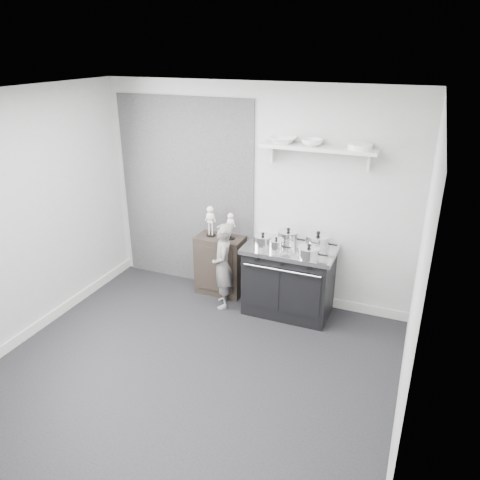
# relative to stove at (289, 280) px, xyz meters

# --- Properties ---
(ground) EXTENTS (4.00, 4.00, 0.00)m
(ground) POSITION_rel_stove_xyz_m (-0.59, -1.48, -0.44)
(ground) COLOR black
(ground) RESTS_ON ground
(room_shell) EXTENTS (4.02, 3.62, 2.71)m
(room_shell) POSITION_rel_stove_xyz_m (-0.67, -1.33, 1.20)
(room_shell) COLOR beige
(room_shell) RESTS_ON ground
(wall_shelf) EXTENTS (1.30, 0.26, 0.24)m
(wall_shelf) POSITION_rel_stove_xyz_m (0.21, 0.20, 1.57)
(wall_shelf) COLOR silver
(wall_shelf) RESTS_ON room_shell
(stove) EXTENTS (1.08, 0.67, 0.87)m
(stove) POSITION_rel_stove_xyz_m (0.00, 0.00, 0.00)
(stove) COLOR black
(stove) RESTS_ON ground
(side_cabinet) EXTENTS (0.61, 0.36, 0.79)m
(side_cabinet) POSITION_rel_stove_xyz_m (-0.97, 0.13, -0.04)
(side_cabinet) COLOR black
(side_cabinet) RESTS_ON ground
(child) EXTENTS (0.41, 0.48, 1.10)m
(child) POSITION_rel_stove_xyz_m (-0.80, -0.18, 0.12)
(child) COLOR slate
(child) RESTS_ON ground
(pot_front_left) EXTENTS (0.31, 0.22, 0.19)m
(pot_front_left) POSITION_rel_stove_xyz_m (-0.30, -0.13, 0.51)
(pot_front_left) COLOR silver
(pot_front_left) RESTS_ON stove
(pot_back_left) EXTENTS (0.34, 0.25, 0.20)m
(pot_back_left) POSITION_rel_stove_xyz_m (-0.06, 0.10, 0.51)
(pot_back_left) COLOR silver
(pot_back_left) RESTS_ON stove
(pot_back_right) EXTENTS (0.37, 0.29, 0.22)m
(pot_back_right) POSITION_rel_stove_xyz_m (0.31, 0.08, 0.52)
(pot_back_right) COLOR silver
(pot_back_right) RESTS_ON stove
(pot_front_right) EXTENTS (0.34, 0.25, 0.17)m
(pot_front_right) POSITION_rel_stove_xyz_m (0.27, -0.20, 0.49)
(pot_front_right) COLOR silver
(pot_front_right) RESTS_ON stove
(pot_front_center) EXTENTS (0.27, 0.18, 0.17)m
(pot_front_center) POSITION_rel_stove_xyz_m (-0.13, -0.15, 0.50)
(pot_front_center) COLOR silver
(pot_front_center) RESTS_ON stove
(skeleton_full) EXTENTS (0.13, 0.08, 0.46)m
(skeleton_full) POSITION_rel_stove_xyz_m (-1.10, 0.13, 0.59)
(skeleton_full) COLOR silver
(skeleton_full) RESTS_ON side_cabinet
(skeleton_torso) EXTENTS (0.11, 0.07, 0.40)m
(skeleton_torso) POSITION_rel_stove_xyz_m (-0.82, 0.13, 0.56)
(skeleton_torso) COLOR silver
(skeleton_torso) RESTS_ON side_cabinet
(bowl_large) EXTENTS (0.30, 0.30, 0.07)m
(bowl_large) POSITION_rel_stove_xyz_m (-0.20, 0.19, 1.64)
(bowl_large) COLOR white
(bowl_large) RESTS_ON wall_shelf
(bowl_small) EXTENTS (0.24, 0.24, 0.07)m
(bowl_small) POSITION_rel_stove_xyz_m (0.14, 0.19, 1.64)
(bowl_small) COLOR white
(bowl_small) RESTS_ON wall_shelf
(plate_stack) EXTENTS (0.26, 0.26, 0.06)m
(plate_stack) POSITION_rel_stove_xyz_m (0.66, 0.19, 1.63)
(plate_stack) COLOR white
(plate_stack) RESTS_ON wall_shelf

